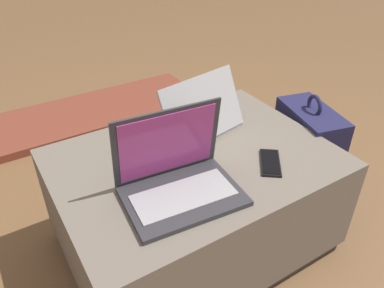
# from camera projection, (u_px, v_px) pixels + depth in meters

# --- Properties ---
(ground_plane) EXTENTS (14.00, 14.00, 0.00)m
(ground_plane) POSITION_uv_depth(u_px,v_px,m) (194.00, 241.00, 1.51)
(ground_plane) COLOR brown
(ottoman) EXTENTS (0.94, 0.69, 0.42)m
(ottoman) POSITION_uv_depth(u_px,v_px,m) (195.00, 202.00, 1.39)
(ottoman) COLOR #3D3832
(ottoman) RESTS_ON ground_plane
(laptop_near) EXTENTS (0.36, 0.27, 0.25)m
(laptop_near) POSITION_uv_depth(u_px,v_px,m) (177.00, 177.00, 1.10)
(laptop_near) COLOR #333338
(laptop_near) RESTS_ON ottoman
(laptop_far) EXTENTS (0.37, 0.29, 0.23)m
(laptop_far) POSITION_uv_depth(u_px,v_px,m) (195.00, 121.00, 1.39)
(laptop_far) COLOR #B7B7BC
(laptop_far) RESTS_ON ottoman
(cell_phone) EXTENTS (0.14, 0.16, 0.01)m
(cell_phone) POSITION_uv_depth(u_px,v_px,m) (270.00, 162.00, 1.25)
(cell_phone) COLOR black
(cell_phone) RESTS_ON ottoman
(backpack) EXTENTS (0.27, 0.35, 0.50)m
(backpack) POSITION_uv_depth(u_px,v_px,m) (306.00, 155.00, 1.65)
(backpack) COLOR #23234C
(backpack) RESTS_ON ground_plane
(fireplace_hearth) EXTENTS (1.40, 0.50, 0.04)m
(fireplace_hearth) POSITION_uv_depth(u_px,v_px,m) (91.00, 113.00, 2.36)
(fireplace_hearth) COLOR brown
(fireplace_hearth) RESTS_ON ground_plane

